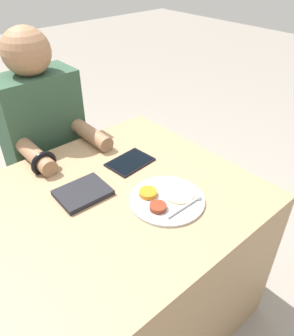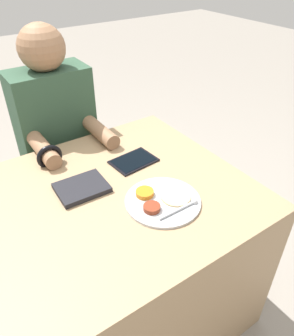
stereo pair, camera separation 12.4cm
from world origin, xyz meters
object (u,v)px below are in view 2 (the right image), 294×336
at_px(thali_tray, 162,201).
at_px(tablet_device, 134,161).
at_px(red_notebook, 82,188).
at_px(person_diner, 61,152).

xyz_separation_m(thali_tray, tablet_device, (0.06, 0.28, -0.00)).
relative_size(red_notebook, tablet_device, 0.98).
bearing_deg(person_diner, red_notebook, -101.38).
xyz_separation_m(tablet_device, person_diner, (-0.16, 0.47, -0.15)).
bearing_deg(red_notebook, tablet_device, 10.35).
distance_m(red_notebook, tablet_device, 0.27).
height_order(red_notebook, person_diner, person_diner).
bearing_deg(tablet_device, thali_tray, -101.24).
height_order(thali_tray, person_diner, person_diner).
xyz_separation_m(thali_tray, red_notebook, (-0.21, 0.23, 0.00)).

